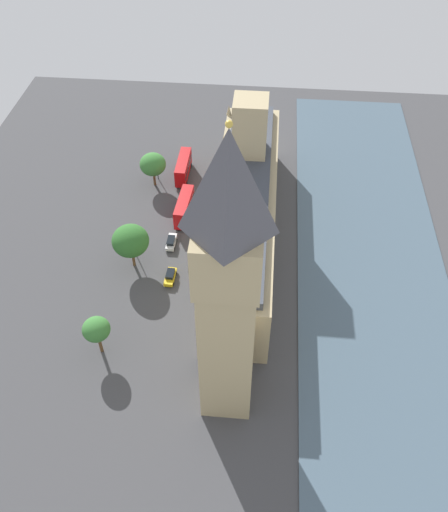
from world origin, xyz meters
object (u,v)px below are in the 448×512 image
Objects in this scene: plane_tree_corner at (130,241)px; clock_tower at (228,289)px; double_decker_bus_by_river_gate at (183,167)px; street_lamp_slot_10 at (157,163)px; street_lamp_near_tower at (133,237)px; car_white_kerbside at (171,242)px; pedestrian_far_end at (210,174)px; double_decker_bus_leading at (184,207)px; car_yellow_cab_trailing at (170,276)px; pedestrian_opposite_hall at (192,293)px; parliament_building at (245,207)px; plane_tree_midblock at (96,329)px; plane_tree_under_trees at (153,164)px.

clock_tower is at bearing 127.17° from plane_tree_corner.
street_lamp_slot_10 is (5.91, 1.55, 1.74)m from double_decker_bus_by_river_gate.
plane_tree_corner reaches higher than street_lamp_near_tower.
car_white_kerbside is 0.76× the size of street_lamp_slot_10.
pedestrian_far_end is at bearing -175.58° from double_decker_bus_by_river_gate.
clock_tower is 4.83× the size of double_decker_bus_by_river_gate.
double_decker_bus_leading is 1.09× the size of plane_tree_corner.
car_yellow_cab_trailing is at bearing 94.26° from double_decker_bus_by_river_gate.
plane_tree_corner is at bearing -113.45° from pedestrian_opposite_hall.
parliament_building reaches higher than plane_tree_corner.
street_lamp_near_tower is (6.80, 3.44, 3.91)m from car_white_kerbside.
street_lamp_near_tower is (21.39, -30.78, -21.49)m from clock_tower.
street_lamp_near_tower is at bearing -122.17° from pedestrian_opposite_hall.
car_yellow_cab_trailing is 10.27m from plane_tree_corner.
car_yellow_cab_trailing is at bearing -117.35° from plane_tree_midblock.
double_decker_bus_by_river_gate is 1.51× the size of street_lamp_near_tower.
street_lamp_slot_10 is at bearing -39.27° from parliament_building.
double_decker_bus_leading is 6.65× the size of pedestrian_far_end.
clock_tower is at bearing -66.68° from car_white_kerbside.
car_yellow_cab_trailing is 0.74× the size of street_lamp_slot_10.
street_lamp_slot_10 reaches higher than double_decker_bus_leading.
double_decker_bus_by_river_gate is at bearing -100.68° from plane_tree_corner.
plane_tree_under_trees is (6.27, 3.89, 3.12)m from double_decker_bus_by_river_gate.
double_decker_bus_leading is 1.30× the size of plane_tree_midblock.
clock_tower is 43.21m from street_lamp_near_tower.
double_decker_bus_by_river_gate is 0.99× the size of double_decker_bus_leading.
double_decker_bus_by_river_gate is 14.60m from double_decker_bus_leading.
clock_tower is at bearing 89.55° from parliament_building.
street_lamp_slot_10 is (21.59, -17.65, -3.24)m from parliament_building.
double_decker_bus_leading is at bearing 132.12° from pedestrian_far_end.
plane_tree_midblock is (22.71, 31.90, -1.50)m from parliament_building.
car_white_kerbside is at bearing 106.84° from street_lamp_slot_10.
car_yellow_cab_trailing is at bearing -86.89° from double_decker_bus_leading.
double_decker_bus_by_river_gate is 6.35m from street_lamp_slot_10.
car_yellow_cab_trailing is at bearing 157.93° from plane_tree_corner.
plane_tree_corner is at bearing 91.29° from plane_tree_under_trees.
plane_tree_midblock is at bearing 65.37° from car_yellow_cab_trailing.
pedestrian_opposite_hall is at bearing 111.77° from plane_tree_under_trees.
double_decker_bus_by_river_gate is 1.26× the size of plane_tree_under_trees.
parliament_building is at bearing 172.72° from pedestrian_far_end.
double_decker_bus_leading is at bearing -104.21° from plane_tree_midblock.
parliament_building is at bearing 140.73° from street_lamp_slot_10.
plane_tree_under_trees reaches higher than double_decker_bus_leading.
clock_tower is (0.30, 38.72, 18.68)m from parliament_building.
parliament_building reaches higher than double_decker_bus_by_river_gate.
parliament_building is 16.94m from car_white_kerbside.
double_decker_bus_leading is at bearing 81.24° from car_white_kerbside.
car_white_kerbside is at bearing -66.92° from clock_tower.
parliament_building is 13.31× the size of car_yellow_cab_trailing.
parliament_building is at bearing -152.89° from plane_tree_corner.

